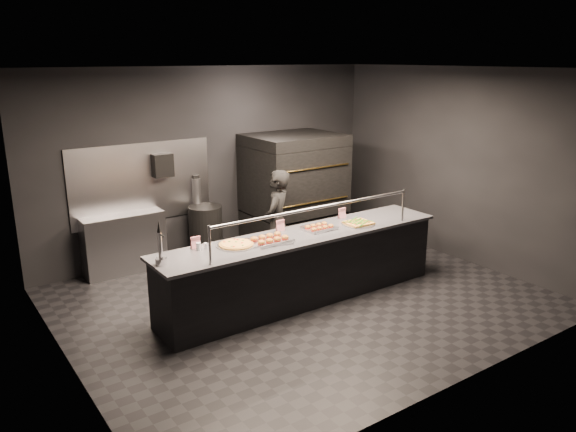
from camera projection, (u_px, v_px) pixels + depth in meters
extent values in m
plane|color=black|center=(303.00, 299.00, 7.53)|extent=(6.00, 6.00, 0.00)
plane|color=black|center=(305.00, 68.00, 6.71)|extent=(6.00, 6.00, 0.00)
cube|color=black|center=(212.00, 161.00, 9.09)|extent=(6.00, 0.04, 3.00)
cube|color=black|center=(465.00, 242.00, 5.15)|extent=(6.00, 0.04, 3.00)
cube|color=black|center=(56.00, 231.00, 5.47)|extent=(0.04, 5.00, 3.00)
cube|color=black|center=(458.00, 165.00, 8.77)|extent=(0.04, 5.00, 3.00)
cube|color=#99999E|center=(142.00, 183.00, 8.47)|extent=(2.20, 0.02, 1.20)
cube|color=black|center=(303.00, 268.00, 7.41)|extent=(4.00, 0.70, 0.88)
cube|color=#3B3B40|center=(303.00, 235.00, 7.28)|extent=(4.10, 0.78, 0.04)
cylinder|color=#99999E|center=(210.00, 245.00, 6.15)|extent=(0.03, 0.03, 0.45)
cylinder|color=#99999E|center=(403.00, 205.00, 7.80)|extent=(0.03, 0.03, 0.45)
cylinder|color=#99999E|center=(318.00, 208.00, 6.93)|extent=(3.00, 0.04, 0.04)
cube|color=black|center=(294.00, 228.00, 9.61)|extent=(1.50, 1.15, 0.60)
cube|color=black|center=(294.00, 194.00, 9.44)|extent=(1.50, 1.20, 0.55)
cube|color=black|center=(294.00, 162.00, 9.29)|extent=(1.50, 1.20, 0.55)
cube|color=black|center=(294.00, 140.00, 9.19)|extent=(1.50, 1.20, 0.18)
cylinder|color=gold|center=(316.00, 202.00, 8.95)|extent=(1.30, 0.02, 0.02)
cylinder|color=gold|center=(317.00, 168.00, 8.80)|extent=(1.30, 0.02, 0.02)
cube|color=#99999E|center=(124.00, 244.00, 8.36)|extent=(1.20, 0.35, 0.90)
cube|color=black|center=(162.00, 165.00, 8.49)|extent=(0.30, 0.20, 0.35)
cylinder|color=#B2B2B7|center=(196.00, 192.00, 8.94)|extent=(0.14, 0.14, 0.45)
cube|color=black|center=(196.00, 177.00, 8.87)|extent=(0.10, 0.06, 0.06)
cylinder|color=silver|center=(161.00, 261.00, 6.20)|extent=(0.13, 0.13, 0.07)
cylinder|color=silver|center=(160.00, 247.00, 6.15)|extent=(0.05, 0.05, 0.34)
cylinder|color=silver|center=(162.00, 236.00, 6.05)|extent=(0.02, 0.09, 0.02)
cone|color=black|center=(159.00, 227.00, 6.09)|extent=(0.05, 0.05, 0.13)
cylinder|color=silver|center=(236.00, 245.00, 6.82)|extent=(0.49, 0.49, 0.01)
cylinder|color=#C28D3E|center=(236.00, 244.00, 6.82)|extent=(0.42, 0.42, 0.02)
cylinder|color=#E8AD4B|center=(236.00, 243.00, 6.82)|extent=(0.37, 0.37, 0.01)
cube|color=silver|center=(270.00, 241.00, 6.97)|extent=(0.59, 0.50, 0.02)
ellipsoid|color=#BB7028|center=(261.00, 242.00, 6.79)|extent=(0.09, 0.09, 0.06)
ellipsoid|color=#BB7028|center=(254.00, 239.00, 6.93)|extent=(0.09, 0.09, 0.06)
ellipsoid|color=#BB7028|center=(269.00, 241.00, 6.86)|extent=(0.09, 0.09, 0.06)
ellipsoid|color=#BB7028|center=(262.00, 237.00, 6.99)|extent=(0.09, 0.09, 0.06)
ellipsoid|color=#BB7028|center=(277.00, 239.00, 6.92)|extent=(0.09, 0.09, 0.06)
ellipsoid|color=#BB7028|center=(270.00, 235.00, 7.05)|extent=(0.09, 0.09, 0.06)
ellipsoid|color=#BB7028|center=(285.00, 237.00, 6.98)|extent=(0.09, 0.09, 0.06)
ellipsoid|color=#BB7028|center=(277.00, 234.00, 7.12)|extent=(0.09, 0.09, 0.06)
cube|color=silver|center=(319.00, 228.00, 7.47)|extent=(0.45, 0.36, 0.02)
ellipsoid|color=#BB7028|center=(314.00, 229.00, 7.33)|extent=(0.08, 0.08, 0.05)
ellipsoid|color=#BB7028|center=(308.00, 227.00, 7.44)|extent=(0.08, 0.08, 0.05)
ellipsoid|color=#BB7028|center=(320.00, 228.00, 7.38)|extent=(0.08, 0.08, 0.05)
ellipsoid|color=#BB7028|center=(313.00, 226.00, 7.49)|extent=(0.08, 0.08, 0.05)
ellipsoid|color=#BB7028|center=(325.00, 227.00, 7.44)|extent=(0.08, 0.08, 0.05)
ellipsoid|color=#BB7028|center=(319.00, 224.00, 7.54)|extent=(0.08, 0.08, 0.05)
ellipsoid|color=#BB7028|center=(331.00, 226.00, 7.49)|extent=(0.08, 0.08, 0.05)
ellipsoid|color=#BB7028|center=(324.00, 223.00, 7.60)|extent=(0.08, 0.08, 0.05)
cylinder|color=silver|center=(358.00, 224.00, 7.69)|extent=(0.44, 0.44, 0.01)
cube|color=#C28D3E|center=(358.00, 223.00, 7.68)|extent=(0.36, 0.32, 0.02)
cube|color=#E8AD4B|center=(358.00, 222.00, 7.68)|extent=(0.34, 0.30, 0.01)
cube|color=#2E7918|center=(358.00, 221.00, 7.68)|extent=(0.32, 0.29, 0.01)
cylinder|color=silver|center=(198.00, 247.00, 6.65)|extent=(0.06, 0.06, 0.09)
cylinder|color=silver|center=(206.00, 246.00, 6.71)|extent=(0.04, 0.04, 0.07)
cube|color=white|center=(196.00, 242.00, 6.71)|extent=(0.12, 0.04, 0.15)
cube|color=white|center=(280.00, 225.00, 7.38)|extent=(0.12, 0.04, 0.15)
cube|color=white|center=(342.00, 213.00, 7.97)|extent=(0.12, 0.04, 0.15)
cylinder|color=black|center=(206.00, 233.00, 8.89)|extent=(0.53, 0.53, 0.88)
imported|color=black|center=(277.00, 223.00, 8.20)|extent=(0.69, 0.65, 1.58)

